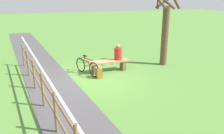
{
  "coord_description": "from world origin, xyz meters",
  "views": [
    {
      "loc": [
        2.21,
        8.48,
        3.34
      ],
      "look_at": [
        -0.56,
        1.05,
        0.8
      ],
      "focal_mm": 35.87,
      "sensor_mm": 36.0,
      "label": 1
    }
  ],
  "objects_px": {
    "bicycle": "(87,67)",
    "backpack": "(99,73)",
    "bench": "(109,64)",
    "person_seated": "(118,53)",
    "tree_far_left": "(164,28)"
  },
  "relations": [
    {
      "from": "backpack",
      "to": "tree_far_left",
      "type": "relative_size",
      "value": 0.11
    },
    {
      "from": "bench",
      "to": "tree_far_left",
      "type": "relative_size",
      "value": 0.45
    },
    {
      "from": "person_seated",
      "to": "backpack",
      "type": "relative_size",
      "value": 1.64
    },
    {
      "from": "bicycle",
      "to": "tree_far_left",
      "type": "xyz_separation_m",
      "value": [
        -3.92,
        -0.1,
        1.49
      ]
    },
    {
      "from": "bench",
      "to": "backpack",
      "type": "xyz_separation_m",
      "value": [
        0.69,
        0.66,
        -0.14
      ]
    },
    {
      "from": "tree_far_left",
      "to": "person_seated",
      "type": "bearing_deg",
      "value": 1.11
    },
    {
      "from": "backpack",
      "to": "tree_far_left",
      "type": "bearing_deg",
      "value": -168.7
    },
    {
      "from": "bench",
      "to": "bicycle",
      "type": "xyz_separation_m",
      "value": [
        1.04,
        0.05,
        -0.01
      ]
    },
    {
      "from": "tree_far_left",
      "to": "backpack",
      "type": "bearing_deg",
      "value": 11.3
    },
    {
      "from": "bench",
      "to": "person_seated",
      "type": "distance_m",
      "value": 0.64
    },
    {
      "from": "person_seated",
      "to": "bicycle",
      "type": "distance_m",
      "value": 1.56
    },
    {
      "from": "bicycle",
      "to": "backpack",
      "type": "bearing_deg",
      "value": 7.98
    },
    {
      "from": "bench",
      "to": "bicycle",
      "type": "distance_m",
      "value": 1.04
    },
    {
      "from": "bench",
      "to": "tree_far_left",
      "type": "height_order",
      "value": "tree_far_left"
    },
    {
      "from": "bench",
      "to": "person_seated",
      "type": "height_order",
      "value": "person_seated"
    }
  ]
}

